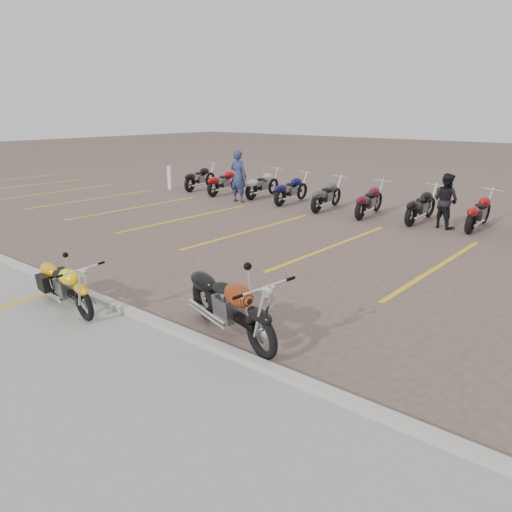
# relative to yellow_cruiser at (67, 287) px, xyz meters

# --- Properties ---
(ground) EXTENTS (100.00, 100.00, 0.00)m
(ground) POSITION_rel_yellow_cruiser_xyz_m (1.37, 2.50, -0.40)
(ground) COLOR #735A52
(ground) RESTS_ON ground
(curb) EXTENTS (60.00, 0.18, 0.12)m
(curb) POSITION_rel_yellow_cruiser_xyz_m (1.37, 0.50, -0.34)
(curb) COLOR #ADAAA3
(curb) RESTS_ON ground
(parking_stripes) EXTENTS (38.00, 5.50, 0.01)m
(parking_stripes) POSITION_rel_yellow_cruiser_xyz_m (1.37, 6.50, -0.40)
(parking_stripes) COLOR gold
(parking_stripes) RESTS_ON ground
(yellow_cruiser) EXTENTS (1.96, 0.42, 0.81)m
(yellow_cruiser) POSITION_rel_yellow_cruiser_xyz_m (0.00, 0.00, 0.00)
(yellow_cruiser) COLOR black
(yellow_cruiser) RESTS_ON ground
(flame_cruiser) EXTENTS (2.30, 0.83, 0.97)m
(flame_cruiser) POSITION_rel_yellow_cruiser_xyz_m (2.93, 1.01, 0.08)
(flame_cruiser) COLOR black
(flame_cruiser) RESTS_ON ground
(person_a) EXTENTS (0.73, 0.51, 1.92)m
(person_a) POSITION_rel_yellow_cruiser_xyz_m (-4.71, 9.70, 0.56)
(person_a) COLOR navy
(person_a) RESTS_ON ground
(person_b) EXTENTS (0.93, 0.82, 1.60)m
(person_b) POSITION_rel_yellow_cruiser_xyz_m (2.75, 10.41, 0.40)
(person_b) COLOR black
(person_b) RESTS_ON ground
(bollard) EXTENTS (0.19, 0.19, 1.00)m
(bollard) POSITION_rel_yellow_cruiser_xyz_m (-9.06, 10.08, 0.10)
(bollard) COLOR white
(bollard) RESTS_ON ground
(bg_bike_row) EXTENTS (17.34, 2.05, 1.10)m
(bg_bike_row) POSITION_rel_yellow_cruiser_xyz_m (0.26, 10.79, 0.15)
(bg_bike_row) COLOR black
(bg_bike_row) RESTS_ON ground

